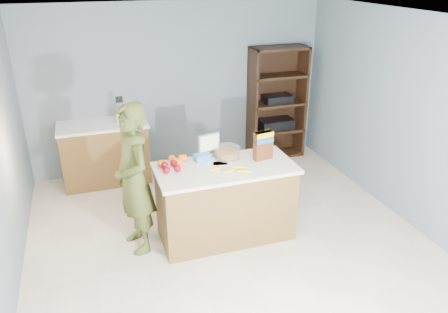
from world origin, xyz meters
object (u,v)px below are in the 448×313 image
object	(u,v)px
tv	(209,144)
counter_peninsula	(225,204)
cereal_box	(263,144)
person	(134,180)
shelving_unit	(276,105)

from	to	relation	value
tv	counter_peninsula	bearing A→B (deg)	-74.33
tv	cereal_box	world-z (taller)	cereal_box
counter_peninsula	person	xyz separation A→B (m)	(-1.00, 0.10, 0.43)
shelving_unit	cereal_box	distance (m)	2.28
counter_peninsula	person	size ratio (longest dim) A/B	0.92
tv	person	bearing A→B (deg)	-165.86
person	shelving_unit	bearing A→B (deg)	114.17
shelving_unit	person	size ratio (longest dim) A/B	1.06
person	tv	distance (m)	0.96
shelving_unit	tv	xyz separation A→B (m)	(-1.64, -1.72, 0.19)
cereal_box	tv	bearing A→B (deg)	153.94
tv	shelving_unit	bearing A→B (deg)	46.30
counter_peninsula	person	distance (m)	1.10
person	counter_peninsula	bearing A→B (deg)	71.03
counter_peninsula	tv	bearing A→B (deg)	105.67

